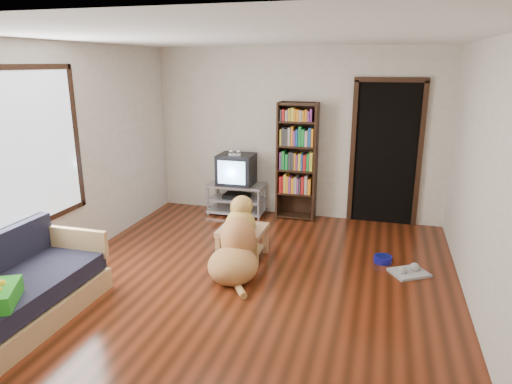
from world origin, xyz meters
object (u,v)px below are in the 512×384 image
(dog_bowl, at_px, (383,259))
(dog, at_px, (237,247))
(laptop, at_px, (242,228))
(grey_rag, at_px, (409,273))
(tv_stand, at_px, (237,198))
(sofa, at_px, (15,298))
(crt_tv, at_px, (237,169))
(coffee_table, at_px, (243,237))
(bookshelf, at_px, (297,155))

(dog_bowl, height_order, dog, dog)
(laptop, relative_size, dog, 0.31)
(grey_rag, relative_size, tv_stand, 0.44)
(laptop, distance_m, sofa, 2.53)
(crt_tv, xyz_separation_m, dog, (0.68, -2.10, -0.41))
(sofa, bearing_deg, coffee_table, 51.58)
(dog, bearing_deg, coffee_table, 99.13)
(coffee_table, bearing_deg, tv_stand, 110.56)
(dog_bowl, relative_size, dog, 0.20)
(dog_bowl, distance_m, bookshelf, 2.16)
(sofa, relative_size, coffee_table, 3.27)
(bookshelf, height_order, sofa, bookshelf)
(laptop, bearing_deg, sofa, -138.32)
(sofa, distance_m, dog, 2.27)
(dog_bowl, xyz_separation_m, bookshelf, (-1.36, 1.39, 0.96))
(crt_tv, xyz_separation_m, sofa, (-0.97, -3.65, -0.48))
(grey_rag, xyz_separation_m, tv_stand, (-2.61, 1.54, 0.25))
(laptop, relative_size, sofa, 0.19)
(tv_stand, height_order, sofa, sofa)
(tv_stand, xyz_separation_m, sofa, (-0.97, -3.63, -0.01))
(laptop, height_order, coffee_table, laptop)
(grey_rag, relative_size, dog, 0.37)
(tv_stand, distance_m, crt_tv, 0.47)
(tv_stand, height_order, coffee_table, tv_stand)
(crt_tv, distance_m, sofa, 3.81)
(grey_rag, xyz_separation_m, bookshelf, (-1.66, 1.64, 0.99))
(bookshelf, relative_size, coffee_table, 3.27)
(laptop, xyz_separation_m, tv_stand, (-0.61, 1.66, -0.14))
(tv_stand, relative_size, bookshelf, 0.50)
(crt_tv, relative_size, dog, 0.53)
(grey_rag, height_order, dog, dog)
(laptop, height_order, dog_bowl, laptop)
(sofa, bearing_deg, crt_tv, 75.07)
(dog_bowl, height_order, coffee_table, coffee_table)
(coffee_table, bearing_deg, bookshelf, 78.92)
(laptop, xyz_separation_m, coffee_table, (-0.00, 0.03, -0.13))
(sofa, relative_size, dog, 1.65)
(sofa, height_order, coffee_table, sofa)
(coffee_table, bearing_deg, crt_tv, 110.31)
(laptop, distance_m, coffee_table, 0.14)
(dog_bowl, distance_m, coffee_table, 1.75)
(tv_stand, distance_m, dog, 2.19)
(grey_rag, bearing_deg, bookshelf, 135.37)
(laptop, xyz_separation_m, bookshelf, (0.34, 1.76, 0.59))
(laptop, distance_m, grey_rag, 2.04)
(dog_bowl, bearing_deg, bookshelf, 134.40)
(grey_rag, distance_m, bookshelf, 2.53)
(dog, bearing_deg, tv_stand, 108.22)
(tv_stand, height_order, crt_tv, crt_tv)
(sofa, height_order, dog, dog)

